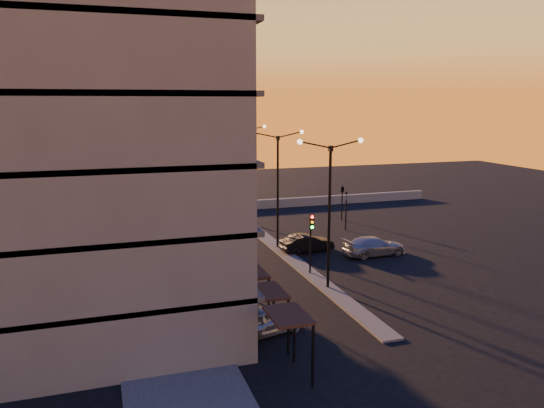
% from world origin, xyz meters
% --- Properties ---
extents(ground, '(120.00, 120.00, 0.00)m').
position_xyz_m(ground, '(0.00, 0.00, 0.00)').
color(ground, black).
rests_on(ground, ground).
extents(sidewalk_west, '(5.00, 40.00, 0.12)m').
position_xyz_m(sidewalk_west, '(-10.50, 4.00, 0.06)').
color(sidewalk_west, '#474644').
rests_on(sidewalk_west, ground).
extents(median, '(1.20, 36.00, 0.12)m').
position_xyz_m(median, '(0.00, 10.00, 0.06)').
color(median, '#474644').
rests_on(median, ground).
extents(parapet, '(44.00, 0.50, 1.00)m').
position_xyz_m(parapet, '(2.00, 26.00, 0.50)').
color(parapet, slate).
rests_on(parapet, ground).
extents(building, '(14.35, 17.08, 25.00)m').
position_xyz_m(building, '(-14.00, 0.03, 11.91)').
color(building, slate).
rests_on(building, ground).
extents(streetlamp_near, '(4.32, 0.32, 9.51)m').
position_xyz_m(streetlamp_near, '(0.00, 0.00, 5.59)').
color(streetlamp_near, black).
rests_on(streetlamp_near, ground).
extents(streetlamp_mid, '(4.32, 0.32, 9.51)m').
position_xyz_m(streetlamp_mid, '(0.00, 10.00, 5.59)').
color(streetlamp_mid, black).
rests_on(streetlamp_mid, ground).
extents(streetlamp_far, '(4.32, 0.32, 9.51)m').
position_xyz_m(streetlamp_far, '(0.00, 20.00, 5.59)').
color(streetlamp_far, black).
rests_on(streetlamp_far, ground).
extents(traffic_light_main, '(0.28, 0.44, 4.25)m').
position_xyz_m(traffic_light_main, '(0.00, 2.87, 2.89)').
color(traffic_light_main, black).
rests_on(traffic_light_main, ground).
extents(signal_east_a, '(0.13, 0.16, 3.60)m').
position_xyz_m(signal_east_a, '(8.00, 14.00, 1.93)').
color(signal_east_a, black).
rests_on(signal_east_a, ground).
extents(signal_east_b, '(0.42, 1.99, 3.60)m').
position_xyz_m(signal_east_b, '(9.50, 18.00, 3.10)').
color(signal_east_b, black).
rests_on(signal_east_b, ground).
extents(car_hatchback, '(4.59, 2.76, 1.46)m').
position_xyz_m(car_hatchback, '(-5.79, -5.10, 0.73)').
color(car_hatchback, '#B4B6BC').
rests_on(car_hatchback, ground).
extents(car_sedan, '(4.36, 1.79, 1.41)m').
position_xyz_m(car_sedan, '(1.88, 8.32, 0.70)').
color(car_sedan, black).
rests_on(car_sedan, ground).
extents(car_wagon, '(5.08, 2.27, 1.45)m').
position_xyz_m(car_wagon, '(6.50, 5.84, 0.72)').
color(car_wagon, '#96999D').
rests_on(car_wagon, ground).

